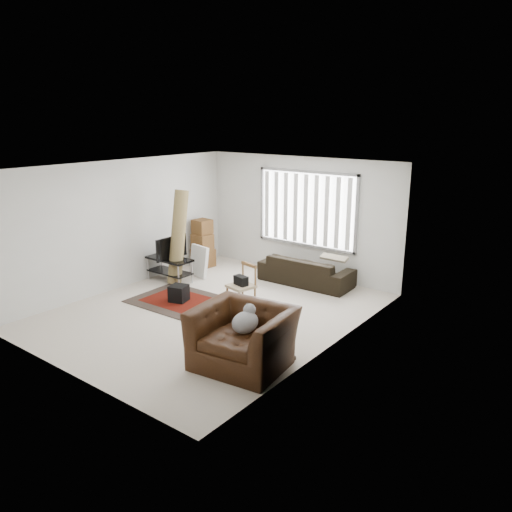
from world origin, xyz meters
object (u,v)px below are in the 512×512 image
(moving_boxes, at_px, (203,245))
(sofa, at_px, (306,266))
(side_chair, at_px, (242,284))
(tv_stand, at_px, (170,264))
(armchair, at_px, (243,333))

(moving_boxes, relative_size, sofa, 0.56)
(moving_boxes, height_order, sofa, moving_boxes)
(side_chair, bearing_deg, sofa, 95.03)
(tv_stand, relative_size, sofa, 0.52)
(moving_boxes, height_order, side_chair, moving_boxes)
(tv_stand, height_order, side_chair, side_chair)
(moving_boxes, distance_m, armchair, 5.14)
(tv_stand, bearing_deg, sofa, 34.15)
(tv_stand, distance_m, armchair, 4.25)
(moving_boxes, distance_m, sofa, 2.73)
(tv_stand, bearing_deg, side_chair, -5.75)
(moving_boxes, xyz_separation_m, sofa, (2.69, 0.41, -0.14))
(moving_boxes, bearing_deg, tv_stand, -81.21)
(sofa, bearing_deg, tv_stand, 32.61)
(side_chair, distance_m, armchair, 2.35)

